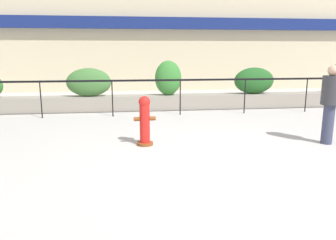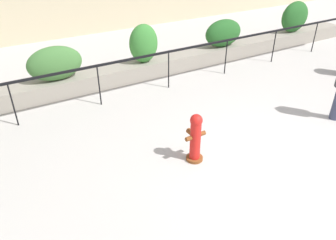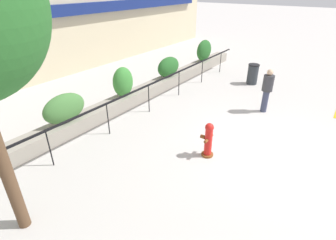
{
  "view_description": "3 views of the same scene",
  "coord_description": "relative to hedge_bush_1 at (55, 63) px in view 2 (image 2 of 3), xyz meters",
  "views": [
    {
      "loc": [
        -1.69,
        -5.35,
        2.03
      ],
      "look_at": [
        -0.74,
        2.17,
        0.42
      ],
      "focal_mm": 35.0,
      "sensor_mm": 36.0,
      "label": 1
    },
    {
      "loc": [
        -4.57,
        -2.86,
        4.24
      ],
      "look_at": [
        -1.64,
        2.13,
        0.78
      ],
      "focal_mm": 35.0,
      "sensor_mm": 36.0,
      "label": 2
    },
    {
      "loc": [
        -7.27,
        -1.22,
        4.59
      ],
      "look_at": [
        -1.43,
        2.95,
        0.82
      ],
      "focal_mm": 28.0,
      "sensor_mm": 36.0,
      "label": 3
    }
  ],
  "objects": [
    {
      "name": "hedge_bush_1",
      "position": [
        0.0,
        0.0,
        0.0
      ],
      "size": [
        1.5,
        0.63,
        0.96
      ],
      "primitive_type": "ellipsoid",
      "color": "#427538",
      "rests_on": "planter_wall_low"
    },
    {
      "name": "hedge_bush_4",
      "position": [
        9.41,
        0.0,
        0.12
      ],
      "size": [
        1.33,
        0.6,
        1.19
      ],
      "primitive_type": "ellipsoid",
      "color": "#235B23",
      "rests_on": "planter_wall_low"
    },
    {
      "name": "hedge_bush_2",
      "position": [
        2.71,
        0.0,
        0.12
      ],
      "size": [
        0.92,
        0.65,
        1.19
      ],
      "primitive_type": "ellipsoid",
      "color": "#387F33",
      "rests_on": "planter_wall_low"
    },
    {
      "name": "hedge_bush_3",
      "position": [
        5.83,
        0.0,
        -0.01
      ],
      "size": [
        1.46,
        0.7,
        0.94
      ],
      "primitive_type": "ellipsoid",
      "color": "#235B23",
      "rests_on": "planter_wall_low"
    },
    {
      "name": "fence_railing_segment",
      "position": [
        2.96,
        -1.1,
        0.04
      ],
      "size": [
        15.0,
        0.05,
        1.15
      ],
      "color": "black",
      "rests_on": "ground"
    },
    {
      "name": "fire_hydrant",
      "position": [
        1.64,
        -4.41,
        -0.43
      ],
      "size": [
        0.48,
        0.44,
        1.08
      ],
      "color": "brown",
      "rests_on": "ground"
    },
    {
      "name": "planter_wall_low",
      "position": [
        2.96,
        0.0,
        -0.73
      ],
      "size": [
        18.0,
        0.7,
        0.5
      ],
      "primitive_type": "cube",
      "color": "gray",
      "rests_on": "ground"
    },
    {
      "name": "ground_plane",
      "position": [
        2.96,
        -6.0,
        -0.98
      ],
      "size": [
        120.0,
        120.0,
        0.0
      ],
      "primitive_type": "plane",
      "color": "#BCB7B2"
    }
  ]
}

